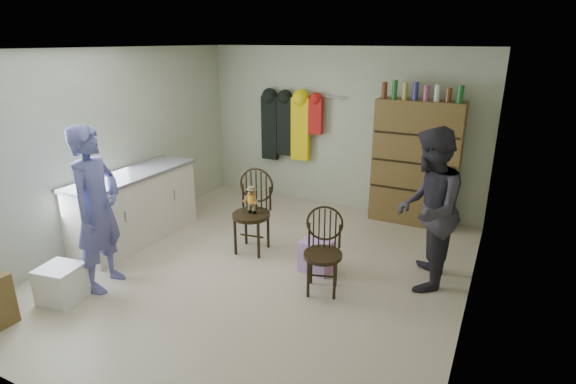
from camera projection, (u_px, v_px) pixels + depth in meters
The scene contains 11 objects.
ground_plane at pixel (262, 270), 5.32m from camera, with size 5.00×5.00×0.00m, color beige.
room_walls at pixel (282, 130), 5.26m from camera, with size 5.00×5.00×5.00m.
counter at pixel (134, 206), 6.00m from camera, with size 0.64×1.86×0.94m.
plastic_tub at pixel (61, 283), 4.66m from camera, with size 0.40×0.38×0.38m, color white.
chair_front at pixel (253, 206), 5.66m from camera, with size 0.53×0.53×1.07m.
chair_far at pixel (323, 247), 4.76m from camera, with size 0.52×0.52×0.93m.
striped_bag at pixel (316, 256), 5.25m from camera, with size 0.36×0.28×0.38m, color pink.
person_left at pixel (97, 209), 4.72m from camera, with size 0.65×0.43×1.79m, color #565A9F.
person_right at pixel (428, 210), 4.75m from camera, with size 0.86×0.67×1.76m, color #2D2B33.
dresser at pixel (416, 162), 6.44m from camera, with size 1.20×0.39×2.06m.
coat_rack at pixel (289, 126), 7.29m from camera, with size 1.42×0.12×1.09m.
Camera 1 is at (2.41, -4.10, 2.59)m, focal length 28.00 mm.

